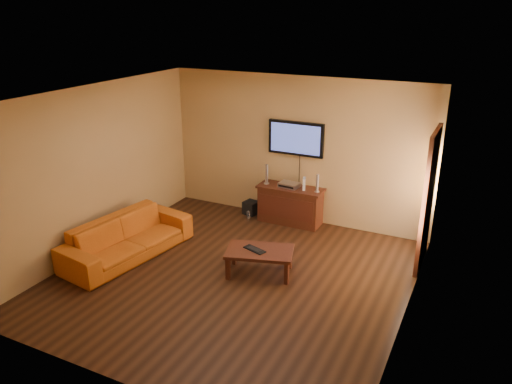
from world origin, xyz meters
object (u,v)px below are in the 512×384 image
Objects in this scene: av_receiver at (289,185)px; coffee_table at (260,253)px; game_console at (304,184)px; speaker_left at (267,175)px; speaker_right at (317,184)px; bottle at (248,216)px; television at (296,138)px; subwoofer at (251,208)px; sofa at (127,231)px; keyboard at (255,249)px; media_console at (290,205)px.

coffee_table is at bearing -73.98° from av_receiver.
game_console is (-0.06, 1.99, 0.46)m from coffee_table.
speaker_left reaches higher than speaker_right.
speaker_left is at bearing 42.39° from bottle.
game_console is (0.74, 0.02, -0.07)m from speaker_left.
television is at bearing 85.92° from av_receiver.
subwoofer is at bearing 107.46° from bottle.
speaker_right is at bearing -22.51° from television.
bottle is at bearing -137.61° from speaker_left.
television is at bearing -26.65° from sofa.
speaker_right is at bearing 2.87° from av_receiver.
speaker_left is 1.00m from speaker_right.
television is 3.38m from sofa.
speaker_left reaches higher than sofa.
keyboard is (2.11, 0.37, -0.02)m from sofa.
speaker_left is (-0.48, -0.21, -0.70)m from television.
game_console reaches higher than bottle.
sofa reaches higher than subwoofer.
coffee_table is (0.32, -1.99, -0.01)m from media_console.
speaker_right is 0.56m from av_receiver.
coffee_table is at bearing -70.47° from sofa.
coffee_table is at bearing 23.64° from keyboard.
speaker_right is (0.20, 1.97, 0.51)m from coffee_table.
bottle is at bearing -148.76° from television.
television is 4.13× the size of subwoofer.
television reaches higher than bottle.
subwoofer is 1.30× the size of bottle.
keyboard is (1.09, -2.06, 0.28)m from subwoofer.
television is 1.72m from bottle.
keyboard is (0.25, -2.21, -1.17)m from television.
media_console is 4.81× the size of subwoofer.
av_receiver is at bearing 100.03° from coffee_table.
media_console is 0.72m from speaker_right.
speaker_right is at bearing -36.01° from sofa.
media_console is at bearing 19.04° from bottle.
speaker_left is 1.49× the size of subwoofer.
speaker_left is 0.83m from subwoofer.
television is 1.68m from subwoofer.
game_console is (2.12, 2.40, 0.38)m from sofa.
subwoofer is at bearing -169.91° from television.
television is at bearing 31.24° from bottle.
television is at bearing 96.48° from keyboard.
sofa is at bearing -117.60° from bottle.
speaker_right is at bearing -0.25° from speaker_left.
keyboard is at bearing -82.90° from media_console.
television reaches higher than av_receiver.
av_receiver is 2.07m from keyboard.
keyboard is at bearing -60.51° from bottle.
speaker_right reaches higher than keyboard.
keyboard reaches higher than coffee_table.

